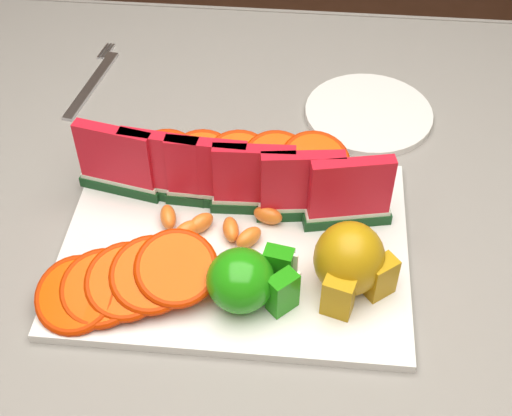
# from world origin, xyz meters

# --- Properties ---
(table) EXTENTS (1.40, 0.90, 0.75)m
(table) POSITION_xyz_m (0.00, 0.00, 0.65)
(table) COLOR #4F331A
(table) RESTS_ON ground
(tablecloth) EXTENTS (1.53, 1.03, 0.20)m
(tablecloth) POSITION_xyz_m (0.00, 0.00, 0.72)
(tablecloth) COLOR slate
(tablecloth) RESTS_ON table
(platter) EXTENTS (0.40, 0.30, 0.01)m
(platter) POSITION_xyz_m (0.03, -0.03, 0.76)
(platter) COLOR silver
(platter) RESTS_ON tablecloth
(apple_cluster) EXTENTS (0.11, 0.09, 0.07)m
(apple_cluster) POSITION_xyz_m (0.05, -0.11, 0.80)
(apple_cluster) COLOR #3A8D0C
(apple_cluster) RESTS_ON platter
(pear_cluster) EXTENTS (0.09, 0.10, 0.09)m
(pear_cluster) POSITION_xyz_m (0.16, -0.08, 0.81)
(pear_cluster) COLOR #92770E
(pear_cluster) RESTS_ON platter
(side_plate) EXTENTS (0.22, 0.22, 0.01)m
(side_plate) POSITION_xyz_m (0.19, 0.24, 0.76)
(side_plate) COLOR silver
(side_plate) RESTS_ON tablecloth
(fork) EXTENTS (0.04, 0.20, 0.00)m
(fork) POSITION_xyz_m (-0.22, 0.28, 0.76)
(fork) COLOR silver
(fork) RESTS_ON tablecloth
(watermelon_row) EXTENTS (0.39, 0.07, 0.10)m
(watermelon_row) POSITION_xyz_m (0.02, 0.03, 0.82)
(watermelon_row) COLOR #0D3D13
(watermelon_row) RESTS_ON platter
(orange_fan_front) EXTENTS (0.21, 0.14, 0.06)m
(orange_fan_front) POSITION_xyz_m (-0.08, -0.12, 0.80)
(orange_fan_front) COLOR #EC4701
(orange_fan_front) RESTS_ON platter
(orange_fan_back) EXTENTS (0.29, 0.11, 0.05)m
(orange_fan_back) POSITION_xyz_m (0.02, 0.09, 0.79)
(orange_fan_back) COLOR #EC4701
(orange_fan_back) RESTS_ON platter
(tangerine_segments) EXTENTS (0.15, 0.07, 0.02)m
(tangerine_segments) POSITION_xyz_m (0.01, -0.01, 0.78)
(tangerine_segments) COLOR #DF4925
(tangerine_segments) RESTS_ON platter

